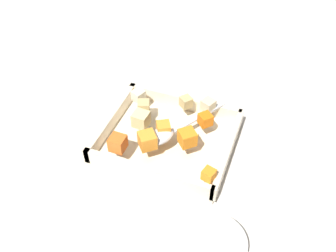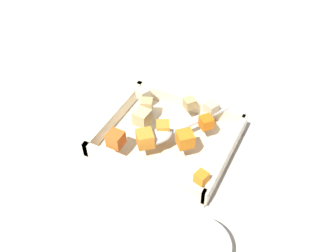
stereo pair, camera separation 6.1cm
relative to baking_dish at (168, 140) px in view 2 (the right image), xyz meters
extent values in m
plane|color=beige|center=(0.00, -0.01, -0.01)|extent=(4.00, 4.00, 0.00)
cube|color=beige|center=(0.00, 0.00, -0.01)|extent=(0.28, 0.24, 0.01)
cube|color=beige|center=(0.00, -0.11, 0.02)|extent=(0.28, 0.01, 0.03)
cube|color=beige|center=(0.00, 0.11, 0.02)|extent=(0.28, 0.01, 0.03)
cube|color=beige|center=(-0.14, 0.00, 0.02)|extent=(0.01, 0.24, 0.03)
cube|color=beige|center=(0.14, 0.00, 0.02)|extent=(0.01, 0.24, 0.03)
cube|color=orange|center=(-0.07, -0.04, 0.05)|extent=(0.04, 0.04, 0.03)
cube|color=orange|center=(-0.05, 0.02, 0.05)|extent=(0.05, 0.05, 0.03)
cube|color=orange|center=(0.02, 0.06, 0.05)|extent=(0.05, 0.05, 0.03)
cube|color=orange|center=(0.08, 0.09, 0.05)|extent=(0.03, 0.03, 0.03)
cube|color=orange|center=(-0.12, 0.10, 0.05)|extent=(0.03, 0.03, 0.02)
cube|color=orange|center=(0.01, 0.01, 0.05)|extent=(0.04, 0.04, 0.03)
cube|color=#E0CC89|center=(0.06, 0.01, 0.05)|extent=(0.03, 0.03, 0.03)
cube|color=beige|center=(-0.06, -0.09, 0.05)|extent=(0.03, 0.03, 0.03)
cube|color=tan|center=(-0.01, -0.09, 0.05)|extent=(0.03, 0.03, 0.02)
cube|color=tan|center=(0.07, -0.04, 0.05)|extent=(0.03, 0.03, 0.03)
cube|color=beige|center=(0.10, -0.07, 0.05)|extent=(0.03, 0.03, 0.03)
ellipsoid|color=silver|center=(0.00, 0.03, 0.04)|extent=(0.07, 0.08, 0.02)
cube|color=silver|center=(-0.05, -0.06, 0.04)|extent=(0.09, 0.13, 0.01)
cylinder|color=silver|center=(-0.16, 0.21, 0.01)|extent=(0.11, 0.11, 0.04)
camera|label=1|loc=(-0.20, 0.54, 0.62)|focal=40.64mm
camera|label=2|loc=(-0.26, 0.52, 0.62)|focal=40.64mm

